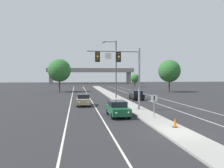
% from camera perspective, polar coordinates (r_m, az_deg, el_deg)
% --- Properties ---
extents(ground_plane, '(260.00, 260.00, 0.00)m').
position_cam_1_polar(ground_plane, '(18.23, 15.21, -11.25)').
color(ground_plane, '#28282B').
extents(median_island, '(2.40, 110.00, 0.15)m').
position_cam_1_polar(median_island, '(35.22, 3.37, -4.62)').
color(median_island, '#9E9B93').
rests_on(median_island, ground).
extents(lane_stripe_oncoming_center, '(0.14, 100.00, 0.01)m').
position_cam_1_polar(lane_stripe_oncoming_center, '(41.52, -5.00, -3.70)').
color(lane_stripe_oncoming_center, silver).
rests_on(lane_stripe_oncoming_center, ground).
extents(lane_stripe_receding_center, '(0.14, 100.00, 0.01)m').
position_cam_1_polar(lane_stripe_receding_center, '(43.11, 7.60, -3.50)').
color(lane_stripe_receding_center, silver).
rests_on(lane_stripe_receding_center, ground).
extents(edge_stripe_left, '(0.14, 100.00, 0.01)m').
position_cam_1_polar(edge_stripe_left, '(41.46, -9.57, -3.73)').
color(edge_stripe_left, silver).
rests_on(edge_stripe_left, ground).
extents(edge_stripe_right, '(0.14, 100.00, 0.01)m').
position_cam_1_polar(edge_stripe_right, '(44.13, 11.73, -3.39)').
color(edge_stripe_right, silver).
rests_on(edge_stripe_right, ground).
extents(overhead_signal_mast, '(6.26, 0.44, 7.20)m').
position_cam_1_polar(overhead_signal_mast, '(28.37, 2.58, 4.31)').
color(overhead_signal_mast, gray).
rests_on(overhead_signal_mast, median_island).
extents(median_sign_post, '(0.60, 0.10, 2.20)m').
position_cam_1_polar(median_sign_post, '(23.52, 9.86, -4.28)').
color(median_sign_post, gray).
rests_on(median_sign_post, median_island).
extents(street_lamp_median, '(2.58, 0.28, 10.00)m').
position_cam_1_polar(street_lamp_median, '(42.24, 0.66, 4.27)').
color(street_lamp_median, '#4C4C51').
rests_on(street_lamp_median, median_island).
extents(car_oncoming_green, '(1.92, 4.51, 1.58)m').
position_cam_1_polar(car_oncoming_green, '(24.68, 1.35, -5.75)').
color(car_oncoming_green, '#195633').
rests_on(car_oncoming_green, ground).
extents(car_oncoming_tan, '(1.89, 4.50, 1.58)m').
position_cam_1_polar(car_oncoming_tan, '(33.59, -6.72, -3.67)').
color(car_oncoming_tan, tan).
rests_on(car_oncoming_tan, ground).
extents(car_receding_black, '(1.91, 4.50, 1.58)m').
position_cam_1_polar(car_receding_black, '(41.76, 5.76, -2.55)').
color(car_receding_black, black).
rests_on(car_receding_black, ground).
extents(traffic_cone_median_nose, '(0.36, 0.36, 0.74)m').
position_cam_1_polar(traffic_cone_median_nose, '(19.62, 14.55, -8.77)').
color(traffic_cone_median_nose, black).
rests_on(traffic_cone_median_nose, median_island).
extents(overpass_bridge, '(42.40, 6.40, 7.65)m').
position_cam_1_polar(overpass_bridge, '(120.65, -5.01, 2.83)').
color(overpass_bridge, gray).
rests_on(overpass_bridge, ground).
extents(tree_far_left_c, '(5.69, 5.69, 8.23)m').
position_cam_1_polar(tree_far_left_c, '(61.86, -12.25, 3.14)').
color(tree_far_left_c, '#4C3823').
rests_on(tree_far_left_c, ground).
extents(tree_far_right_c, '(5.53, 5.53, 8.01)m').
position_cam_1_polar(tree_far_right_c, '(62.03, 13.32, 3.00)').
color(tree_far_right_c, '#4C3823').
rests_on(tree_far_right_c, ground).
extents(tree_far_right_a, '(3.20, 3.20, 4.63)m').
position_cam_1_polar(tree_far_right_a, '(88.81, 5.41, 1.32)').
color(tree_far_right_a, '#4C3823').
rests_on(tree_far_right_a, ground).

